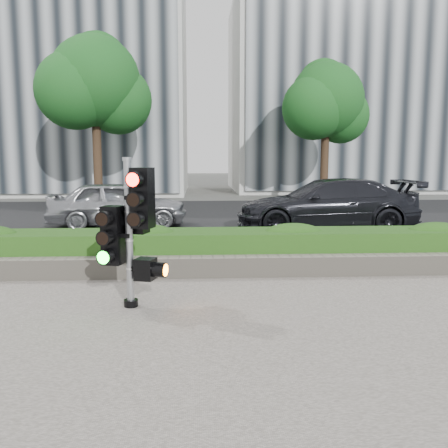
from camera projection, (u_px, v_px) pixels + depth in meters
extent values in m
plane|color=#51514C|center=(217.00, 314.00, 6.18)|extent=(120.00, 120.00, 0.00)
cube|color=#9E9389|center=(230.00, 417.00, 3.71)|extent=(16.00, 11.00, 0.03)
cube|color=black|center=(206.00, 218.00, 16.07)|extent=(60.00, 13.00, 0.02)
cube|color=gray|center=(211.00, 259.00, 9.29)|extent=(60.00, 0.25, 0.12)
cube|color=gray|center=(213.00, 266.00, 8.03)|extent=(12.00, 0.32, 0.34)
cube|color=#448528|center=(212.00, 249.00, 8.65)|extent=(12.00, 1.00, 0.68)
cube|color=#B7B7B2|center=(46.00, 63.00, 27.42)|extent=(16.00, 9.00, 15.00)
cube|color=#B7B7B2|center=(372.00, 96.00, 30.66)|extent=(18.00, 10.00, 12.00)
cylinder|color=black|center=(97.00, 158.00, 20.01)|extent=(0.36, 0.36, 4.03)
sphere|color=#154B1C|center=(95.00, 81.00, 19.57)|extent=(3.74, 3.74, 3.74)
sphere|color=#154B1C|center=(118.00, 100.00, 20.07)|extent=(2.88, 2.88, 2.88)
sphere|color=#154B1C|center=(75.00, 90.00, 19.17)|extent=(3.17, 3.17, 3.17)
sphere|color=#154B1C|center=(98.00, 63.00, 20.17)|extent=(2.59, 2.59, 2.59)
cylinder|color=black|center=(324.00, 163.00, 21.55)|extent=(0.36, 0.36, 3.58)
sphere|color=#154B1C|center=(326.00, 100.00, 21.17)|extent=(3.33, 3.33, 3.33)
sphere|color=#154B1C|center=(341.00, 115.00, 21.61)|extent=(2.56, 2.56, 2.56)
sphere|color=#154B1C|center=(314.00, 108.00, 20.81)|extent=(2.82, 2.82, 2.82)
sphere|color=#154B1C|center=(323.00, 84.00, 21.69)|extent=(2.30, 2.30, 2.30)
cylinder|color=black|center=(131.00, 303.00, 6.41)|extent=(0.19, 0.19, 0.10)
cylinder|color=gray|center=(129.00, 235.00, 6.29)|extent=(0.10, 0.10, 1.96)
cylinder|color=gray|center=(127.00, 159.00, 6.15)|extent=(0.12, 0.12, 0.05)
cube|color=#FF1107|center=(143.00, 198.00, 6.13)|extent=(0.31, 0.31, 0.78)
cube|color=#14E51E|center=(113.00, 235.00, 6.31)|extent=(0.31, 0.31, 0.78)
cube|color=black|center=(138.00, 214.00, 6.45)|extent=(0.31, 0.31, 0.53)
cube|color=orange|center=(145.00, 269.00, 6.32)|extent=(0.31, 0.31, 0.29)
imported|color=#9FA1A6|center=(118.00, 204.00, 13.91)|extent=(4.13, 2.00, 1.36)
imported|color=black|center=(326.00, 205.00, 13.19)|extent=(5.02, 2.10, 1.45)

